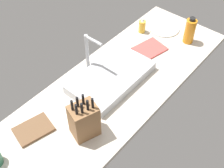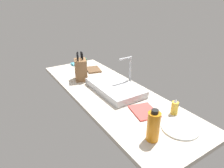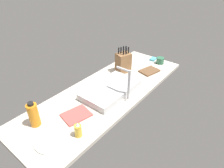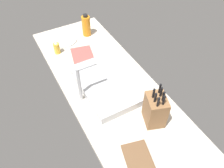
{
  "view_description": "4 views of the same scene",
  "coord_description": "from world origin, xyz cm",
  "px_view_note": "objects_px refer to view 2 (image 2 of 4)",
  "views": [
    {
      "loc": [
        -107.17,
        -87.54,
        151.18
      ],
      "look_at": [
        -3.86,
        -0.88,
        8.54
      ],
      "focal_mm": 48.68,
      "sensor_mm": 36.0,
      "label": 1
    },
    {
      "loc": [
        140.13,
        -86.43,
        85.25
      ],
      "look_at": [
        2.86,
        1.06,
        11.59
      ],
      "focal_mm": 31.24,
      "sensor_mm": 36.0,
      "label": 2
    },
    {
      "loc": [
        121.48,
        101.9,
        111.68
      ],
      "look_at": [
        -4.24,
        1.46,
        8.79
      ],
      "focal_mm": 31.08,
      "sensor_mm": 36.0,
      "label": 3
    },
    {
      "loc": [
        -101.63,
        54.87,
        130.35
      ],
      "look_at": [
        -3.54,
        0.65,
        10.83
      ],
      "focal_mm": 36.08,
      "sensor_mm": 36.0,
      "label": 4
    }
  ],
  "objects_px": {
    "cutting_board": "(93,70)",
    "dish_sponge": "(74,64)",
    "water_bottle": "(153,126)",
    "dinner_plate": "(180,128)",
    "faucet": "(129,69)",
    "knife_block": "(81,69)",
    "sink_basin": "(115,88)",
    "dish_towel": "(144,111)",
    "coffee_mug": "(83,62)",
    "soap_bottle": "(175,107)"
  },
  "relations": [
    {
      "from": "knife_block",
      "to": "dish_towel",
      "type": "relative_size",
      "value": 1.33
    },
    {
      "from": "water_bottle",
      "to": "dish_sponge",
      "type": "bearing_deg",
      "value": 174.77
    },
    {
      "from": "sink_basin",
      "to": "coffee_mug",
      "type": "relative_size",
      "value": 6.29
    },
    {
      "from": "soap_bottle",
      "to": "dish_sponge",
      "type": "bearing_deg",
      "value": -172.44
    },
    {
      "from": "water_bottle",
      "to": "dinner_plate",
      "type": "bearing_deg",
      "value": 84.28
    },
    {
      "from": "sink_basin",
      "to": "coffee_mug",
      "type": "distance_m",
      "value": 0.88
    },
    {
      "from": "soap_bottle",
      "to": "dish_sponge",
      "type": "height_order",
      "value": "soap_bottle"
    },
    {
      "from": "faucet",
      "to": "knife_block",
      "type": "relative_size",
      "value": 1.02
    },
    {
      "from": "sink_basin",
      "to": "coffee_mug",
      "type": "xyz_separation_m",
      "value": [
        -0.87,
        0.08,
        0.01
      ]
    },
    {
      "from": "coffee_mug",
      "to": "faucet",
      "type": "bearing_deg",
      "value": 6.31
    },
    {
      "from": "knife_block",
      "to": "dish_sponge",
      "type": "bearing_deg",
      "value": -174.67
    },
    {
      "from": "water_bottle",
      "to": "knife_block",
      "type": "bearing_deg",
      "value": 178.65
    },
    {
      "from": "cutting_board",
      "to": "dish_sponge",
      "type": "relative_size",
      "value": 2.36
    },
    {
      "from": "sink_basin",
      "to": "dish_towel",
      "type": "xyz_separation_m",
      "value": [
        0.43,
        -0.01,
        -0.03
      ]
    },
    {
      "from": "dinner_plate",
      "to": "knife_block",
      "type": "bearing_deg",
      "value": -169.77
    },
    {
      "from": "dish_towel",
      "to": "dish_sponge",
      "type": "height_order",
      "value": "dish_sponge"
    },
    {
      "from": "sink_basin",
      "to": "dish_sponge",
      "type": "xyz_separation_m",
      "value": [
        -0.91,
        -0.03,
        -0.02
      ]
    },
    {
      "from": "dish_sponge",
      "to": "faucet",
      "type": "bearing_deg",
      "value": 13.29
    },
    {
      "from": "faucet",
      "to": "coffee_mug",
      "type": "relative_size",
      "value": 3.27
    },
    {
      "from": "water_bottle",
      "to": "dish_towel",
      "type": "relative_size",
      "value": 0.98
    },
    {
      "from": "soap_bottle",
      "to": "knife_block",
      "type": "bearing_deg",
      "value": -162.22
    },
    {
      "from": "knife_block",
      "to": "soap_bottle",
      "type": "distance_m",
      "value": 1.04
    },
    {
      "from": "sink_basin",
      "to": "soap_bottle",
      "type": "xyz_separation_m",
      "value": [
        0.57,
        0.16,
        0.02
      ]
    },
    {
      "from": "water_bottle",
      "to": "coffee_mug",
      "type": "height_order",
      "value": "water_bottle"
    },
    {
      "from": "knife_block",
      "to": "coffee_mug",
      "type": "bearing_deg",
      "value": 171.71
    },
    {
      "from": "knife_block",
      "to": "soap_bottle",
      "type": "relative_size",
      "value": 2.3
    },
    {
      "from": "dish_sponge",
      "to": "dinner_plate",
      "type": "bearing_deg",
      "value": 2.98
    },
    {
      "from": "dish_towel",
      "to": "water_bottle",
      "type": "bearing_deg",
      "value": -32.19
    },
    {
      "from": "dish_towel",
      "to": "dish_sponge",
      "type": "bearing_deg",
      "value": -179.13
    },
    {
      "from": "knife_block",
      "to": "dish_towel",
      "type": "distance_m",
      "value": 0.87
    },
    {
      "from": "water_bottle",
      "to": "dinner_plate",
      "type": "distance_m",
      "value": 0.25
    },
    {
      "from": "knife_block",
      "to": "soap_bottle",
      "type": "xyz_separation_m",
      "value": [
        0.99,
        0.32,
        -0.06
      ]
    },
    {
      "from": "faucet",
      "to": "cutting_board",
      "type": "distance_m",
      "value": 0.61
    },
    {
      "from": "faucet",
      "to": "dish_towel",
      "type": "bearing_deg",
      "value": -22.72
    },
    {
      "from": "sink_basin",
      "to": "cutting_board",
      "type": "bearing_deg",
      "value": 171.78
    },
    {
      "from": "cutting_board",
      "to": "dish_towel",
      "type": "height_order",
      "value": "cutting_board"
    },
    {
      "from": "soap_bottle",
      "to": "dish_sponge",
      "type": "distance_m",
      "value": 1.49
    },
    {
      "from": "faucet",
      "to": "soap_bottle",
      "type": "relative_size",
      "value": 2.35
    },
    {
      "from": "cutting_board",
      "to": "dinner_plate",
      "type": "distance_m",
      "value": 1.33
    },
    {
      "from": "faucet",
      "to": "dinner_plate",
      "type": "bearing_deg",
      "value": -9.57
    },
    {
      "from": "coffee_mug",
      "to": "cutting_board",
      "type": "bearing_deg",
      "value": 0.8
    },
    {
      "from": "cutting_board",
      "to": "dinner_plate",
      "type": "bearing_deg",
      "value": -1.49
    },
    {
      "from": "cutting_board",
      "to": "soap_bottle",
      "type": "relative_size",
      "value": 1.67
    },
    {
      "from": "sink_basin",
      "to": "faucet",
      "type": "distance_m",
      "value": 0.23
    },
    {
      "from": "knife_block",
      "to": "dish_towel",
      "type": "xyz_separation_m",
      "value": [
        0.85,
        0.14,
        -0.11
      ]
    },
    {
      "from": "knife_block",
      "to": "coffee_mug",
      "type": "xyz_separation_m",
      "value": [
        -0.46,
        0.24,
        -0.08
      ]
    },
    {
      "from": "dinner_plate",
      "to": "soap_bottle",
      "type": "bearing_deg",
      "value": 143.59
    },
    {
      "from": "cutting_board",
      "to": "dish_sponge",
      "type": "distance_m",
      "value": 0.33
    },
    {
      "from": "knife_block",
      "to": "dinner_plate",
      "type": "distance_m",
      "value": 1.17
    },
    {
      "from": "water_bottle",
      "to": "sink_basin",
      "type": "bearing_deg",
      "value": 165.62
    }
  ]
}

